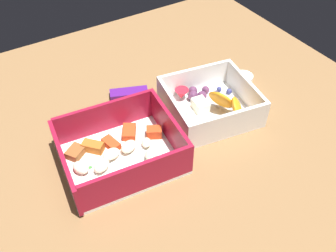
% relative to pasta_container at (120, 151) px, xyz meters
% --- Properties ---
extents(table_surface, '(0.80, 0.80, 0.02)m').
position_rel_pasta_container_xyz_m(table_surface, '(0.10, 0.00, -0.03)').
color(table_surface, brown).
rests_on(table_surface, ground).
extents(pasta_container, '(0.19, 0.16, 0.06)m').
position_rel_pasta_container_xyz_m(pasta_container, '(0.00, 0.00, 0.00)').
color(pasta_container, white).
rests_on(pasta_container, table_surface).
extents(fruit_bowl, '(0.17, 0.16, 0.06)m').
position_rel_pasta_container_xyz_m(fruit_bowl, '(0.18, 0.02, 0.00)').
color(fruit_bowl, white).
rests_on(fruit_bowl, table_surface).
extents(candy_bar, '(0.07, 0.05, 0.01)m').
position_rel_pasta_container_xyz_m(candy_bar, '(0.08, 0.13, -0.01)').
color(candy_bar, '#51197A').
rests_on(candy_bar, table_surface).
extents(paper_cup_liner, '(0.04, 0.04, 0.02)m').
position_rel_pasta_container_xyz_m(paper_cup_liner, '(0.29, 0.05, -0.01)').
color(paper_cup_liner, white).
rests_on(paper_cup_liner, table_surface).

